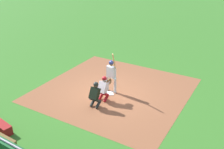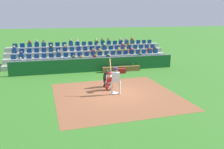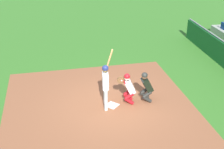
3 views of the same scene
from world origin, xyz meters
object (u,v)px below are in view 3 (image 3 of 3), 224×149
catcher_crouching (128,86)px  home_plate_umpire (146,85)px  home_plate_marker (112,105)px  batter_at_plate (106,81)px

catcher_crouching → home_plate_umpire: catcher_crouching is taller
home_plate_marker → home_plate_umpire: (0.14, -1.39, 0.68)m
home_plate_marker → catcher_crouching: size_ratio=0.34×
home_plate_marker → home_plate_umpire: home_plate_umpire is taller
home_plate_marker → batter_at_plate: (-0.02, 0.25, 1.08)m
batter_at_plate → catcher_crouching: bearing=-80.3°
catcher_crouching → home_plate_marker: bearing=102.0°
batter_at_plate → catcher_crouching: 1.00m
batter_at_plate → catcher_crouching: size_ratio=1.76×
home_plate_marker → batter_at_plate: bearing=93.5°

